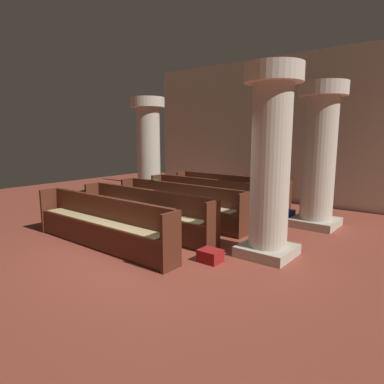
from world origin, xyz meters
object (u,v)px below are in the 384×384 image
pew_row_1 (206,196)px  pillar_aisle_side (319,153)px  pew_row_2 (179,202)px  hymn_book (155,180)px  pew_row_3 (145,211)px  pew_row_4 (101,221)px  pew_row_0 (229,190)px  lectern (278,191)px  kneeler_box_blue (286,215)px  kneeler_box_red (210,256)px  pillar_aisle_rear (271,160)px  pillar_far_side (149,148)px

pew_row_1 → pillar_aisle_side: pillar_aisle_side is taller
pew_row_2 → hymn_book: size_ratio=17.73×
pew_row_3 → pew_row_4: same height
pew_row_0 → pew_row_4: size_ratio=1.00×
pew_row_2 → pew_row_4: size_ratio=1.00×
lectern → kneeler_box_blue: 1.73m
lectern → hymn_book: 3.74m
pew_row_3 → kneeler_box_blue: size_ratio=9.91×
kneeler_box_red → lectern: bearing=101.7°
lectern → hymn_book: size_ratio=5.27×
pew_row_2 → pillar_aisle_rear: 3.01m
pew_row_1 → pew_row_2: (0.00, -1.12, 0.00)m
pillar_aisle_side → kneeler_box_red: size_ratio=8.84×
pillar_far_side → kneeler_box_red: (4.69, -3.18, -1.59)m
pillar_far_side → kneeler_box_blue: pillar_far_side is taller
pew_row_4 → hymn_book: size_ratio=17.73×
pillar_aisle_side → pew_row_3: bearing=-132.4°
pew_row_3 → pillar_aisle_rear: bearing=8.9°
pew_row_4 → kneeler_box_red: 2.20m
pillar_aisle_rear → hymn_book: size_ratio=15.87×
pillar_aisle_side → pew_row_4: bearing=-123.4°
pew_row_0 → hymn_book: size_ratio=17.73×
kneeler_box_red → pew_row_0: bearing=118.3°
kneeler_box_blue → kneeler_box_red: bearing=-87.9°
pew_row_1 → hymn_book: (-0.98, -0.93, 0.45)m
pew_row_3 → pew_row_4: bearing=-90.0°
pillar_aisle_side → lectern: 2.53m
pew_row_0 → pillar_aisle_side: pillar_aisle_side is taller
pew_row_0 → kneeler_box_blue: pew_row_0 is taller
pew_row_2 → pillar_far_side: 3.29m
pew_row_2 → pillar_aisle_side: pillar_aisle_side is taller
pillar_aisle_rear → kneeler_box_blue: size_ratio=8.87×
pew_row_1 → pillar_far_side: size_ratio=1.12×
pillar_aisle_side → pillar_far_side: 5.30m
pillar_aisle_rear → pew_row_0: bearing=132.2°
pew_row_4 → kneeler_box_blue: bearing=64.6°
hymn_book → pew_row_3: bearing=-53.4°
pew_row_1 → pillar_aisle_side: bearing=14.3°
pew_row_1 → hymn_book: 1.42m
pew_row_1 → pew_row_3: (0.00, -2.25, 0.00)m
pew_row_1 → pew_row_2: 1.12m
pillar_far_side → pillar_aisle_side: bearing=2.3°
kneeler_box_blue → pew_row_4: bearing=-115.4°
pew_row_1 → pew_row_4: (0.00, -3.37, 0.00)m
pew_row_0 → pew_row_3: 3.37m
pew_row_1 → pew_row_3: 2.25m
pew_row_0 → pillar_aisle_side: (2.67, -0.44, 1.19)m
pillar_aisle_side → kneeler_box_blue: pillar_aisle_side is taller
pew_row_2 → kneeler_box_blue: size_ratio=9.91×
kneeler_box_blue → kneeler_box_red: 3.43m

